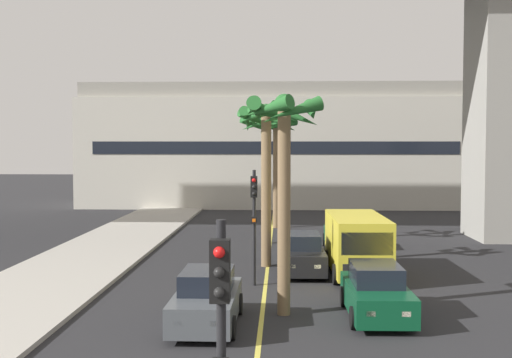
% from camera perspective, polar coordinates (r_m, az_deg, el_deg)
% --- Properties ---
extents(lane_stripe_center, '(0.14, 56.00, 0.01)m').
position_cam_1_polar(lane_stripe_center, '(25.15, 0.91, -8.68)').
color(lane_stripe_center, '#DBCC4C').
rests_on(lane_stripe_center, ground).
extents(pier_building_backdrop, '(31.74, 8.04, 10.04)m').
position_cam_1_polar(pier_building_backdrop, '(54.59, 1.66, 2.86)').
color(pier_building_backdrop, beige).
rests_on(pier_building_backdrop, ground).
extents(car_queue_front, '(1.88, 4.12, 1.56)m').
position_cam_1_polar(car_queue_front, '(19.87, 10.49, -9.79)').
color(car_queue_front, '#0C4728').
rests_on(car_queue_front, ground).
extents(car_queue_second, '(1.89, 4.13, 1.56)m').
position_cam_1_polar(car_queue_second, '(26.20, 4.07, -6.62)').
color(car_queue_second, black).
rests_on(car_queue_second, ground).
extents(car_queue_third, '(1.96, 4.16, 1.56)m').
position_cam_1_polar(car_queue_third, '(31.92, 7.58, -4.90)').
color(car_queue_third, '#0C4728').
rests_on(car_queue_third, ground).
extents(car_queue_fourth, '(1.86, 4.12, 1.56)m').
position_cam_1_polar(car_queue_fourth, '(18.71, -4.35, -10.55)').
color(car_queue_fourth, '#4C5156').
rests_on(car_queue_fourth, ground).
extents(delivery_van, '(2.25, 5.29, 2.36)m').
position_cam_1_polar(delivery_van, '(25.61, 8.83, -5.59)').
color(delivery_van, yellow).
rests_on(delivery_van, ground).
extents(traffic_light_median_near, '(0.24, 0.37, 4.20)m').
position_cam_1_polar(traffic_light_median_near, '(8.15, -3.11, -14.07)').
color(traffic_light_median_near, black).
rests_on(traffic_light_median_near, ground).
extents(traffic_light_median_far, '(0.24, 0.37, 4.20)m').
position_cam_1_polar(traffic_light_median_far, '(23.44, -0.17, -2.84)').
color(traffic_light_median_far, black).
rests_on(traffic_light_median_far, ground).
extents(palm_tree_near_median, '(3.07, 3.17, 6.76)m').
position_cam_1_polar(palm_tree_near_median, '(33.49, 1.06, 3.65)').
color(palm_tree_near_median, brown).
rests_on(palm_tree_near_median, ground).
extents(palm_tree_mid_median, '(2.46, 2.61, 6.61)m').
position_cam_1_polar(palm_tree_mid_median, '(19.37, 2.43, 3.21)').
color(palm_tree_mid_median, brown).
rests_on(palm_tree_mid_median, ground).
extents(palm_tree_far_median, '(2.66, 2.69, 6.80)m').
position_cam_1_polar(palm_tree_far_median, '(39.86, 1.77, 3.50)').
color(palm_tree_far_median, brown).
rests_on(palm_tree_far_median, ground).
extents(palm_tree_farthest_median, '(2.63, 2.69, 6.81)m').
position_cam_1_polar(palm_tree_farthest_median, '(27.12, 0.89, 3.17)').
color(palm_tree_farthest_median, brown).
rests_on(palm_tree_farthest_median, ground).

